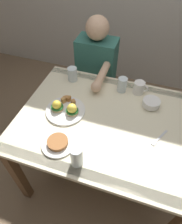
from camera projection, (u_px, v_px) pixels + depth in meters
ground_plane at (103, 171)px, 1.87m from camera, size 6.00×6.00×0.00m
dining_table at (107, 130)px, 1.41m from camera, size 1.20×0.90×0.74m
eggs_benedict_plate at (65, 109)px, 1.37m from camera, size 0.27×0.27×0.09m
fruit_bowl at (151, 103)px, 1.39m from camera, size 0.12×0.12×0.05m
coffee_mug at (139, 87)px, 1.48m from camera, size 0.11×0.08×0.09m
fork at (159, 139)px, 1.23m from camera, size 0.09×0.14×0.00m
water_glass_near at (72, 75)px, 1.58m from camera, size 0.07×0.07×0.11m
water_glass_far at (122, 85)px, 1.49m from camera, size 0.07×0.07×0.11m
water_glass_extra at (77, 157)px, 1.08m from camera, size 0.07×0.07×0.14m
side_plate at (58, 143)px, 1.19m from camera, size 0.20×0.20×0.04m
diner_person at (96, 72)px, 1.84m from camera, size 0.34×0.54×1.14m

